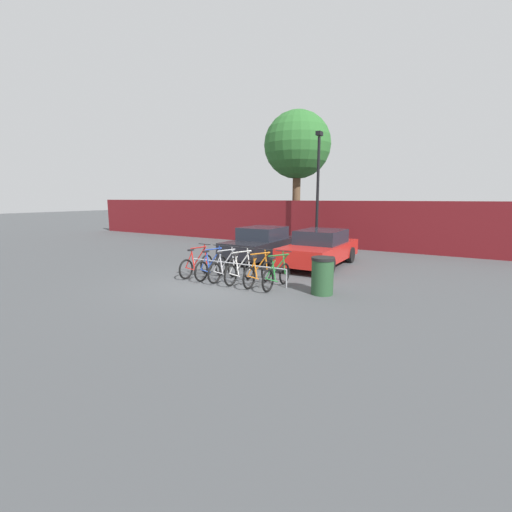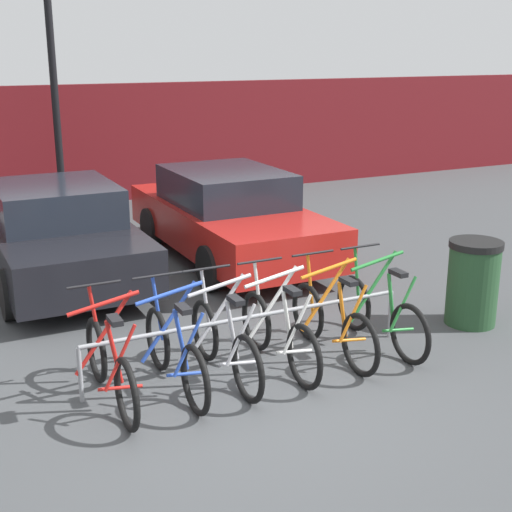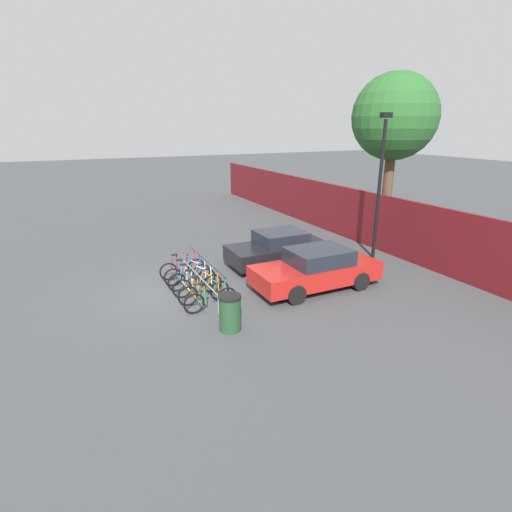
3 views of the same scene
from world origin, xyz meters
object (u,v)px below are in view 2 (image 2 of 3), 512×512
bicycle_green (380,314)px  trash_bin (473,282)px  bicycle_orange (332,323)px  car_red (228,215)px  bicycle_silver (225,344)px  bicycle_white (279,333)px  lamp_post (51,43)px  bicycle_blue (175,353)px  car_black (59,235)px  bicycle_red (110,366)px  bike_rack (251,323)px

bicycle_green → trash_bin: size_ratio=1.66×
bicycle_orange → car_red: bearing=81.7°
bicycle_silver → bicycle_green: bearing=1.2°
bicycle_white → trash_bin: bicycle_white is taller
bicycle_white → lamp_post: lamp_post is taller
bicycle_white → trash_bin: bearing=1.5°
bicycle_blue → bicycle_green: bearing=-3.7°
bicycle_silver → lamp_post: 8.48m
car_black → car_red: same height
car_black → trash_bin: (4.10, -3.79, -0.17)m
bicycle_white → bicycle_green: 1.27m
lamp_post → car_black: bearing=-102.1°
bicycle_white → lamp_post: size_ratio=0.29×
car_black → bicycle_orange: bearing=-61.5°
bicycle_white → bicycle_green: bearing=0.1°
bicycle_green → car_red: size_ratio=0.39×
bicycle_green → bicycle_orange: bearing=177.7°
car_red → trash_bin: bearing=-68.7°
trash_bin → bicycle_red: bearing=-179.2°
bike_rack → bicycle_blue: 0.90m
bicycle_orange → bicycle_blue: bearing=179.3°
bicycle_blue → lamp_post: size_ratio=0.29×
bicycle_red → trash_bin: size_ratio=1.66×
bicycle_orange → bicycle_silver: bearing=179.3°
bicycle_blue → trash_bin: bicycle_blue is taller
bicycle_green → car_red: 3.89m
bicycle_blue → trash_bin: 3.79m
bicycle_orange → car_red: car_red is taller
bicycle_red → car_red: (2.94, 3.87, 0.31)m
car_black → trash_bin: bearing=-42.8°
bicycle_white → lamp_post: (-0.56, 7.97, 2.89)m
bike_rack → lamp_post: size_ratio=0.61×
lamp_post → trash_bin: (3.22, -7.91, -2.75)m
bicycle_silver → car_black: bearing=103.4°
bicycle_red → car_red: 4.87m
bicycle_white → car_black: car_black is taller
bicycle_blue → lamp_post: (0.57, 7.97, 2.89)m
bicycle_blue → lamp_post: 8.50m
bicycle_silver → bicycle_green: 1.88m
car_black → bicycle_green: bearing=-54.8°
lamp_post → car_red: bearing=-67.1°
bike_rack → bicycle_orange: (0.90, -0.15, -0.11)m
bicycle_silver → bicycle_orange: same height
bicycle_red → car_black: (0.32, 3.86, 0.31)m
bicycle_red → car_red: bearing=49.1°
bicycle_blue → bicycle_silver: bearing=-3.7°
car_black → car_red: 2.61m
car_black → bicycle_silver: bearing=-77.8°
bicycle_green → lamp_post: bearing=100.7°
bicycle_red → bicycle_green: same height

